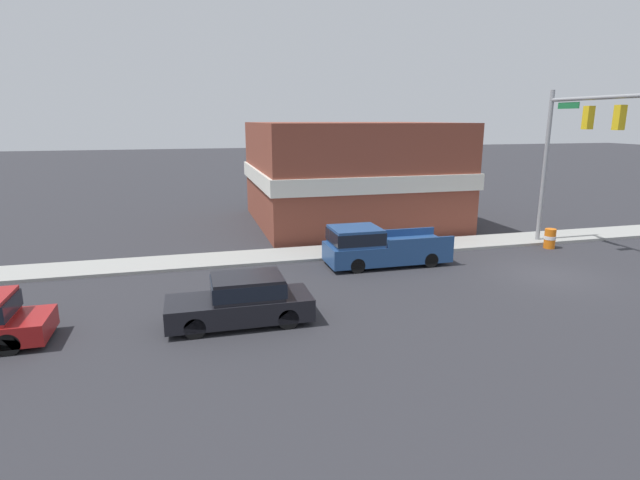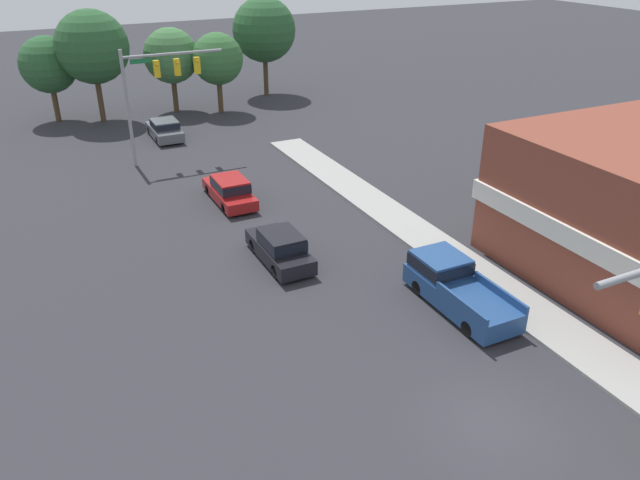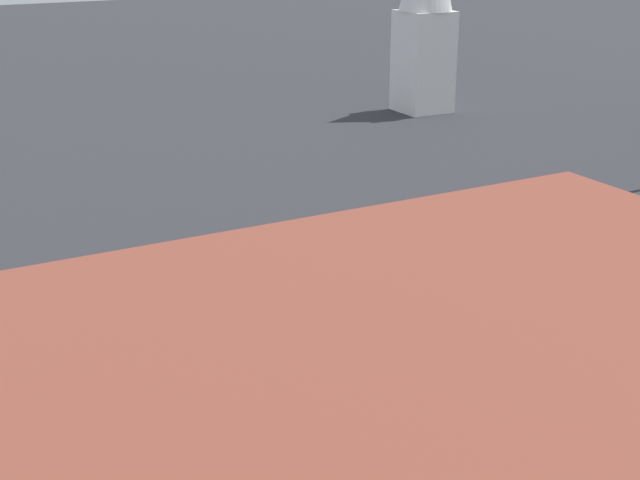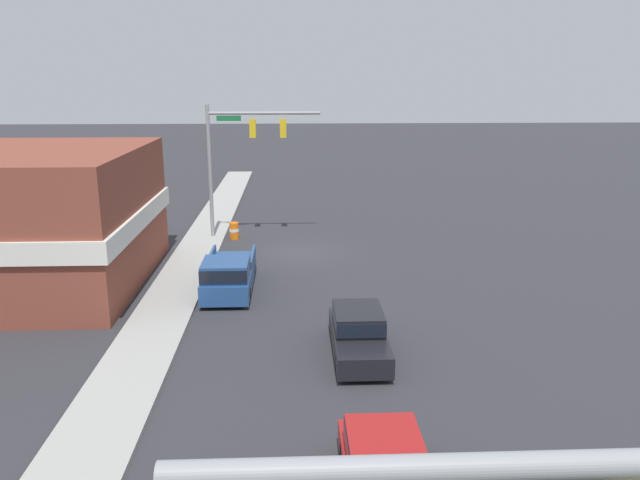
# 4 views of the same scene
# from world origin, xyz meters

# --- Properties ---
(car_lead) EXTENTS (1.80, 4.60, 1.58)m
(car_lead) POSITION_xyz_m (-1.85, 12.99, 0.82)
(car_lead) COLOR black
(car_lead) RESTS_ON ground
(car_second_ahead) EXTENTS (1.82, 4.84, 1.54)m
(car_second_ahead) POSITION_xyz_m (-1.64, 20.94, 0.80)
(car_second_ahead) COLOR black
(car_second_ahead) RESTS_ON ground
(pickup_truck_parked) EXTENTS (2.06, 5.55, 1.80)m
(pickup_truck_parked) POSITION_xyz_m (3.27, 6.46, 0.89)
(pickup_truck_parked) COLOR black
(pickup_truck_parked) RESTS_ON ground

